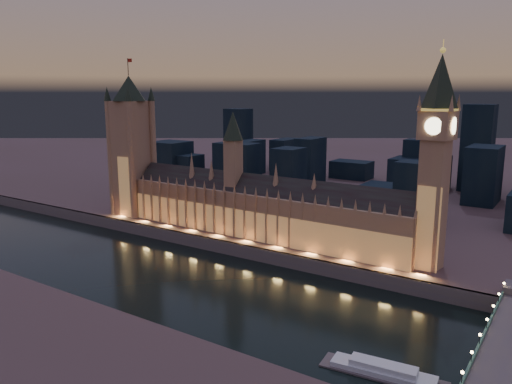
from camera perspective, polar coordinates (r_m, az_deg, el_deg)
The scene contains 9 objects.
ground_plane at distance 275.70m, azimuth -7.31°, elevation -9.54°, with size 2000.00×2000.00×0.00m, color black.
north_bank at distance 739.64m, azimuth 20.05°, elevation 3.34°, with size 2000.00×960.00×8.00m, color brown.
embankment_wall at distance 304.64m, azimuth -2.26°, elevation -6.61°, with size 2000.00×2.50×8.00m, color #564C56.
palace_of_westminster at distance 314.06m, azimuth 0.22°, elevation -1.82°, with size 202.00×23.98×78.00m.
victoria_tower at distance 380.73m, azimuth -14.05°, elevation 5.93°, with size 31.68×31.68×113.68m.
elizabeth_tower at distance 264.31m, azimuth 19.90°, elevation 5.05°, with size 18.00×18.00×114.54m.
westminster_bridge at distance 211.70m, azimuth 26.98°, elevation -15.66°, with size 17.64×113.00×15.90m.
river_boat at distance 191.49m, azimuth 14.31°, elevation -19.20°, with size 44.91×14.87×4.50m.
city_backdrop at distance 462.22m, azimuth 17.21°, elevation 2.44°, with size 471.86×215.63×79.34m.
Camera 1 is at (170.20, -193.68, 97.61)m, focal length 35.00 mm.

